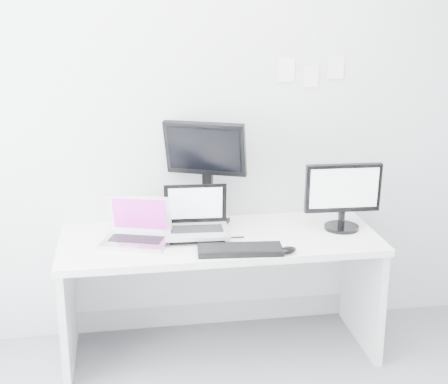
{
  "coord_description": "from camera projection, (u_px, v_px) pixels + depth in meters",
  "views": [
    {
      "loc": [
        -0.52,
        -2.18,
        2.05
      ],
      "look_at": [
        0.02,
        1.23,
        1.0
      ],
      "focal_mm": 52.52,
      "sensor_mm": 36.0,
      "label": 1
    }
  ],
  "objects": [
    {
      "name": "dell_laptop",
      "position": [
        197.0,
        213.0,
        3.64
      ],
      "size": [
        0.37,
        0.3,
        0.3
      ],
      "primitive_type": "cube",
      "rotation": [
        0.0,
        0.0,
        -0.06
      ],
      "color": "#A0A2A7",
      "rests_on": "desk"
    },
    {
      "name": "samsung_monitor",
      "position": [
        343.0,
        196.0,
        3.77
      ],
      "size": [
        0.45,
        0.22,
        0.41
      ],
      "primitive_type": "cube",
      "rotation": [
        0.0,
        0.0,
        -0.04
      ],
      "color": "black",
      "rests_on": "desk"
    },
    {
      "name": "wall_note_0",
      "position": [
        287.0,
        70.0,
        3.84
      ],
      "size": [
        0.1,
        0.0,
        0.14
      ],
      "primitive_type": "cube",
      "color": "white",
      "rests_on": "back_wall"
    },
    {
      "name": "wall_note_1",
      "position": [
        311.0,
        76.0,
        3.87
      ],
      "size": [
        0.09,
        0.0,
        0.13
      ],
      "primitive_type": "cube",
      "color": "white",
      "rests_on": "back_wall"
    },
    {
      "name": "desk",
      "position": [
        220.0,
        295.0,
        3.81
      ],
      "size": [
        1.8,
        0.7,
        0.73
      ],
      "primitive_type": "cube",
      "color": "white",
      "rests_on": "ground"
    },
    {
      "name": "mouse",
      "position": [
        287.0,
        250.0,
        3.47
      ],
      "size": [
        0.12,
        0.1,
        0.03
      ],
      "primitive_type": "ellipsoid",
      "rotation": [
        0.0,
        0.0,
        0.35
      ],
      "color": "black",
      "rests_on": "desk"
    },
    {
      "name": "wall_note_2",
      "position": [
        336.0,
        67.0,
        3.88
      ],
      "size": [
        0.1,
        0.0,
        0.14
      ],
      "primitive_type": "cube",
      "color": "white",
      "rests_on": "back_wall"
    },
    {
      "name": "keyboard",
      "position": [
        240.0,
        250.0,
        3.48
      ],
      "size": [
        0.46,
        0.2,
        0.03
      ],
      "primitive_type": "cube",
      "rotation": [
        0.0,
        0.0,
        -0.09
      ],
      "color": "black",
      "rests_on": "desk"
    },
    {
      "name": "macbook",
      "position": [
        135.0,
        221.0,
        3.56
      ],
      "size": [
        0.42,
        0.36,
        0.27
      ],
      "primitive_type": "cube",
      "rotation": [
        0.0,
        0.0,
        -0.32
      ],
      "color": "#AFAFB3",
      "rests_on": "desk"
    },
    {
      "name": "rear_monitor",
      "position": [
        206.0,
        172.0,
        3.82
      ],
      "size": [
        0.5,
        0.35,
        0.65
      ],
      "primitive_type": "cube",
      "rotation": [
        0.0,
        0.0,
        -0.41
      ],
      "color": "black",
      "rests_on": "desk"
    },
    {
      "name": "speaker",
      "position": [
        180.0,
        210.0,
        3.87
      ],
      "size": [
        0.11,
        0.11,
        0.19
      ],
      "primitive_type": "cube",
      "rotation": [
        0.0,
        0.0,
        0.16
      ],
      "color": "black",
      "rests_on": "desk"
    },
    {
      "name": "back_wall",
      "position": [
        211.0,
        117.0,
        3.86
      ],
      "size": [
        3.6,
        0.0,
        3.6
      ],
      "primitive_type": "plane",
      "rotation": [
        1.57,
        0.0,
        0.0
      ],
      "color": "silver",
      "rests_on": "ground"
    }
  ]
}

